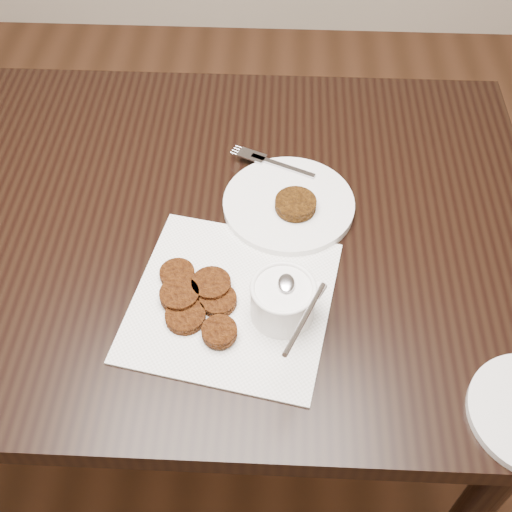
{
  "coord_description": "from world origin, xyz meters",
  "views": [
    {
      "loc": [
        0.12,
        -0.56,
        1.55
      ],
      "look_at": [
        0.09,
        0.05,
        0.8
      ],
      "focal_mm": 44.89,
      "sensor_mm": 36.0,
      "label": 1
    }
  ],
  "objects_px": {
    "table": "(180,337)",
    "sauce_ramekin": "(283,287)",
    "plate_with_patty": "(289,201)",
    "napkin": "(232,300)"
  },
  "relations": [
    {
      "from": "sauce_ramekin",
      "to": "napkin",
      "type": "bearing_deg",
      "value": 165.03
    },
    {
      "from": "napkin",
      "to": "table",
      "type": "bearing_deg",
      "value": 128.86
    },
    {
      "from": "napkin",
      "to": "sauce_ramekin",
      "type": "xyz_separation_m",
      "value": [
        0.08,
        -0.02,
        0.07
      ]
    },
    {
      "from": "napkin",
      "to": "sauce_ramekin",
      "type": "height_order",
      "value": "sauce_ramekin"
    },
    {
      "from": "sauce_ramekin",
      "to": "plate_with_patty",
      "type": "distance_m",
      "value": 0.23
    },
    {
      "from": "sauce_ramekin",
      "to": "table",
      "type": "bearing_deg",
      "value": 138.48
    },
    {
      "from": "table",
      "to": "sauce_ramekin",
      "type": "bearing_deg",
      "value": -41.52
    },
    {
      "from": "sauce_ramekin",
      "to": "plate_with_patty",
      "type": "relative_size",
      "value": 0.59
    },
    {
      "from": "napkin",
      "to": "plate_with_patty",
      "type": "xyz_separation_m",
      "value": [
        0.08,
        0.2,
        0.01
      ]
    },
    {
      "from": "table",
      "to": "sauce_ramekin",
      "type": "distance_m",
      "value": 0.53
    }
  ]
}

